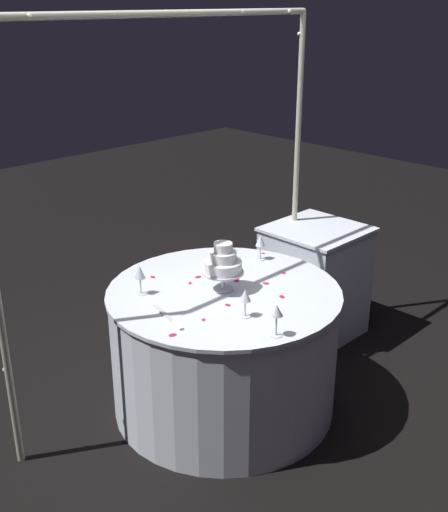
{
  "coord_description": "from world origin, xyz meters",
  "views": [
    {
      "loc": [
        -2.16,
        -2.17,
        2.16
      ],
      "look_at": [
        0.0,
        0.0,
        0.92
      ],
      "focal_mm": 44.45,
      "sensor_mm": 36.0,
      "label": 1
    }
  ],
  "objects": [
    {
      "name": "rose_petal_12",
      "position": [
        -0.31,
        -0.17,
        0.72
      ],
      "size": [
        0.03,
        0.03,
        0.0
      ],
      "primitive_type": "ellipsoid",
      "rotation": [
        0.0,
        0.0,
        3.96
      ],
      "color": "#C61951",
      "rests_on": "main_table"
    },
    {
      "name": "wine_glass_3",
      "position": [
        -0.18,
        -0.52,
        0.84
      ],
      "size": [
        0.06,
        0.06,
        0.16
      ],
      "color": "silver",
      "rests_on": "main_table"
    },
    {
      "name": "tiered_cake",
      "position": [
        -0.0,
        0.01,
        0.88
      ],
      "size": [
        0.22,
        0.22,
        0.27
      ],
      "color": "silver",
      "rests_on": "main_table"
    },
    {
      "name": "rose_petal_9",
      "position": [
        -0.51,
        -0.18,
        0.72
      ],
      "size": [
        0.04,
        0.03,
        0.0
      ],
      "primitive_type": "ellipsoid",
      "rotation": [
        0.0,
        0.0,
        3.0
      ],
      "color": "#C61951",
      "rests_on": "main_table"
    },
    {
      "name": "rose_petal_8",
      "position": [
        0.15,
        0.04,
        0.72
      ],
      "size": [
        0.02,
        0.03,
        0.0
      ],
      "primitive_type": "ellipsoid",
      "rotation": [
        0.0,
        0.0,
        1.69
      ],
      "color": "#C61951",
      "rests_on": "main_table"
    },
    {
      "name": "rose_petal_0",
      "position": [
        0.2,
        0.28,
        0.72
      ],
      "size": [
        0.05,
        0.04,
        0.0
      ],
      "primitive_type": "ellipsoid",
      "rotation": [
        0.0,
        0.0,
        5.62
      ],
      "color": "#C61951",
      "rests_on": "main_table"
    },
    {
      "name": "cake_knife",
      "position": [
        -0.42,
        -0.05,
        0.73
      ],
      "size": [
        0.09,
        0.29,
        0.01
      ],
      "color": "silver",
      "rests_on": "main_table"
    },
    {
      "name": "rose_petal_11",
      "position": [
        -0.07,
        0.19,
        0.72
      ],
      "size": [
        0.03,
        0.03,
        0.0
      ],
      "primitive_type": "ellipsoid",
      "rotation": [
        0.0,
        0.0,
        3.83
      ],
      "color": "#C61951",
      "rests_on": "main_table"
    },
    {
      "name": "rose_petal_6",
      "position": [
        0.4,
        -0.08,
        0.72
      ],
      "size": [
        0.04,
        0.04,
        0.0
      ],
      "primitive_type": "ellipsoid",
      "rotation": [
        0.0,
        0.0,
        0.9
      ],
      "color": "#C61951",
      "rests_on": "main_table"
    },
    {
      "name": "rose_petal_4",
      "position": [
        0.13,
        0.04,
        0.72
      ],
      "size": [
        0.03,
        0.04,
        0.0
      ],
      "primitive_type": "ellipsoid",
      "rotation": [
        0.0,
        0.0,
        1.44
      ],
      "color": "#C61951",
      "rests_on": "main_table"
    },
    {
      "name": "rose_petal_1",
      "position": [
        -0.11,
        -0.14,
        0.72
      ],
      "size": [
        0.02,
        0.03,
        0.0
      ],
      "primitive_type": "ellipsoid",
      "rotation": [
        0.0,
        0.0,
        1.56
      ],
      "color": "#C61951",
      "rests_on": "main_table"
    },
    {
      "name": "wine_glass_0",
      "position": [
        0.46,
        0.16,
        0.83
      ],
      "size": [
        0.06,
        0.06,
        0.15
      ],
      "color": "silver",
      "rests_on": "main_table"
    },
    {
      "name": "rose_petal_10",
      "position": [
        0.16,
        -0.27,
        0.72
      ],
      "size": [
        0.04,
        0.05,
        0.0
      ],
      "primitive_type": "ellipsoid",
      "rotation": [
        0.0,
        0.0,
        1.04
      ],
      "color": "#C61951",
      "rests_on": "main_table"
    },
    {
      "name": "wine_glass_2",
      "position": [
        -0.34,
        0.28,
        0.84
      ],
      "size": [
        0.06,
        0.06,
        0.16
      ],
      "color": "silver",
      "rests_on": "main_table"
    },
    {
      "name": "rose_petal_2",
      "position": [
        0.54,
        0.2,
        0.72
      ],
      "size": [
        0.03,
        0.03,
        0.0
      ],
      "primitive_type": "ellipsoid",
      "rotation": [
        0.0,
        0.0,
        5.41
      ],
      "color": "#C61951",
      "rests_on": "main_table"
    },
    {
      "name": "decorative_arch",
      "position": [
        -0.0,
        0.39,
        1.4
      ],
      "size": [
        2.18,
        0.06,
        2.11
      ],
      "color": "#B7B29E",
      "rests_on": "ground"
    },
    {
      "name": "main_table",
      "position": [
        0.0,
        0.0,
        0.36
      ],
      "size": [
        1.26,
        1.26,
        0.72
      ],
      "color": "silver",
      "rests_on": "ground"
    },
    {
      "name": "wine_glass_1",
      "position": [
        -0.14,
        -0.28,
        0.83
      ],
      "size": [
        0.06,
        0.06,
        0.15
      ],
      "color": "silver",
      "rests_on": "main_table"
    },
    {
      "name": "rose_petal_5",
      "position": [
        0.02,
        0.22,
        0.72
      ],
      "size": [
        0.04,
        0.03,
        0.0
      ],
      "primitive_type": "ellipsoid",
      "rotation": [
        0.0,
        0.0,
        2.94
      ],
      "color": "#C61951",
      "rests_on": "main_table"
    },
    {
      "name": "rose_petal_3",
      "position": [
        -0.16,
        0.4,
        0.72
      ],
      "size": [
        0.02,
        0.03,
        0.0
      ],
      "primitive_type": "ellipsoid",
      "rotation": [
        0.0,
        0.0,
        1.56
      ],
      "color": "#C61951",
      "rests_on": "main_table"
    },
    {
      "name": "side_table",
      "position": [
        1.05,
        0.18,
        0.38
      ],
      "size": [
        0.58,
        0.58,
        0.77
      ],
      "color": "silver",
      "rests_on": "ground"
    },
    {
      "name": "rose_petal_7",
      "position": [
        0.22,
        -0.1,
        0.72
      ],
      "size": [
        0.04,
        0.05,
        0.0
      ],
      "primitive_type": "ellipsoid",
      "rotation": [
        0.0,
        0.0,
        2.0
      ],
      "color": "#C61951",
      "rests_on": "main_table"
    },
    {
      "name": "ground_plane",
      "position": [
        0.0,
        0.0,
        0.0
      ],
      "size": [
        12.0,
        12.0,
        0.0
      ],
      "primitive_type": "plane",
      "color": "black"
    }
  ]
}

